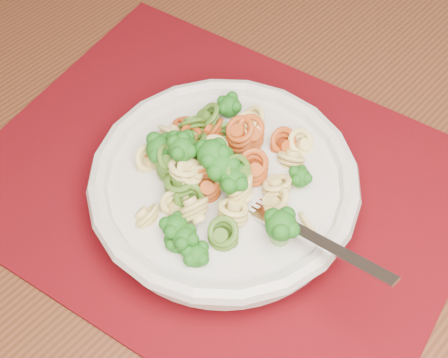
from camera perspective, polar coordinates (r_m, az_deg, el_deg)
The scene contains 5 objects.
dining_table at distance 0.73m, azimuth 5.28°, elevation -5.15°, with size 1.58×1.20×0.78m.
placemat at distance 0.63m, azimuth -0.33°, elevation -0.54°, with size 0.48×0.37×0.00m, color #5E0411.
pasta_bowl at distance 0.60m, azimuth 0.00°, elevation -0.58°, with size 0.26×0.26×0.05m.
pasta_broccoli_heap at distance 0.58m, azimuth 0.00°, elevation 0.35°, with size 0.22×0.22×0.06m, color #EEDA75, non-canonical shape.
fork at distance 0.56m, azimuth 4.20°, elevation -3.22°, with size 0.19×0.02×0.01m, color silver, non-canonical shape.
Camera 1 is at (-0.34, 0.34, 1.30)m, focal length 50.00 mm.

